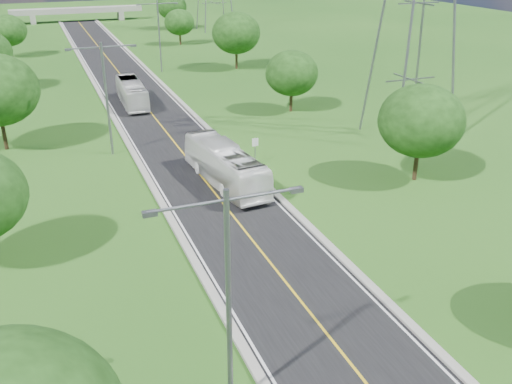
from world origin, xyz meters
TOP-DOWN VIEW (x-y plane):
  - ground at (0.00, 60.00)m, footprint 260.00×260.00m
  - road at (0.00, 66.00)m, footprint 8.00×150.00m
  - curb_left at (-4.25, 66.00)m, footprint 0.50×150.00m
  - curb_right at (4.25, 66.00)m, footprint 0.50×150.00m
  - speed_limit_sign at (5.20, 37.98)m, footprint 0.55×0.09m
  - overpass at (0.00, 140.00)m, footprint 30.00×3.00m
  - streetlight_near_left at (-6.00, 12.00)m, footprint 5.90×0.25m
  - streetlight_mid_left at (-6.00, 45.00)m, footprint 5.90×0.25m
  - streetlight_far_right at (6.00, 78.00)m, footprint 5.90×0.25m
  - tree_le at (-14.50, 98.00)m, footprint 5.88×5.88m
  - tree_rb at (16.00, 30.00)m, footprint 6.72×6.72m
  - tree_rc at (15.00, 52.00)m, footprint 5.88×5.88m
  - tree_rd at (17.00, 76.00)m, footprint 7.14×7.14m
  - tree_re at (14.50, 100.00)m, footprint 5.46×5.46m
  - tree_rf at (18.00, 120.00)m, footprint 6.30×6.30m
  - bus_outbound at (1.38, 34.66)m, footprint 3.75×11.46m
  - bus_inbound at (-1.27, 61.14)m, footprint 2.70×10.37m

SIDE VIEW (x-z plane):
  - ground at x=0.00m, z-range 0.00..0.00m
  - road at x=0.00m, z-range 0.00..0.06m
  - curb_left at x=-4.25m, z-range 0.00..0.22m
  - curb_right at x=4.25m, z-range 0.00..0.22m
  - bus_inbound at x=-1.27m, z-range 0.06..2.93m
  - speed_limit_sign at x=5.20m, z-range 0.40..2.80m
  - bus_outbound at x=1.38m, z-range 0.06..3.19m
  - overpass at x=0.00m, z-range 0.81..4.01m
  - tree_re at x=14.50m, z-range 0.85..7.20m
  - tree_le at x=-14.50m, z-range 0.91..7.75m
  - tree_rc at x=15.00m, z-range 0.91..7.75m
  - tree_rf at x=18.00m, z-range 0.98..8.31m
  - tree_rb at x=16.00m, z-range 1.05..8.86m
  - tree_rd at x=17.00m, z-range 1.11..9.42m
  - streetlight_near_left at x=-6.00m, z-range 0.94..10.94m
  - streetlight_mid_left at x=-6.00m, z-range 0.94..10.94m
  - streetlight_far_right at x=6.00m, z-range 0.94..10.94m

